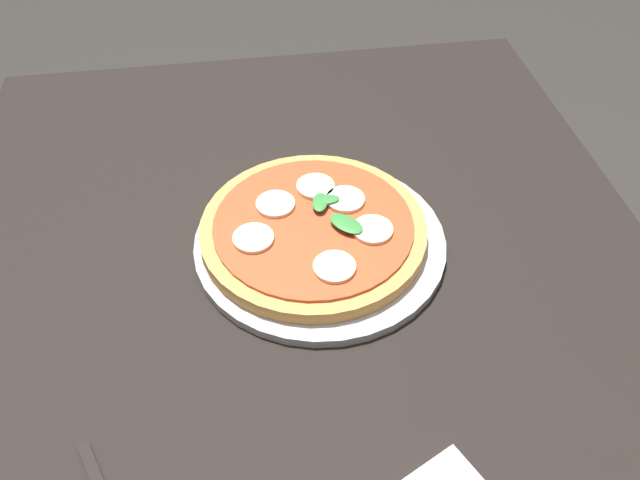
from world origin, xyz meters
name	(u,v)px	position (x,y,z in m)	size (l,w,h in m)	color
dining_table	(315,380)	(0.00, 0.00, 0.65)	(1.18, 0.88, 0.77)	black
serving_tray	(320,242)	(0.12, -0.02, 0.78)	(0.31, 0.31, 0.01)	#B2B2B7
pizza	(314,229)	(0.13, -0.02, 0.79)	(0.28, 0.28, 0.03)	tan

